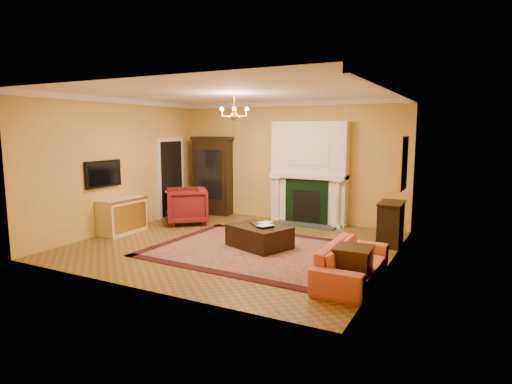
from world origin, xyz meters
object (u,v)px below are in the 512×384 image
Objects in this scene: pedestal_table at (174,203)px; console_table at (391,224)px; china_cabinet at (213,177)px; commode at (122,216)px; coral_sofa at (353,256)px; leather_ottoman at (259,236)px; end_table at (353,268)px; wingback_armchair at (187,204)px.

console_table reaches higher than pedestal_table.
china_cabinet is 2.73× the size of pedestal_table.
coral_sofa is (5.37, -0.63, -0.02)m from commode.
pedestal_table is 0.65× the size of leather_ottoman.
end_table is at bearing -45.32° from china_cabinet.
china_cabinet is at bearing 78.95° from commode.
console_table is (0.06, 2.66, 0.13)m from end_table.
coral_sofa is at bearing -24.30° from pedestal_table.
china_cabinet is at bearing 157.63° from leather_ottoman.
console_table is (5.51, 1.74, 0.03)m from commode.
leather_ottoman is at bearing -149.60° from console_table.
coral_sofa is 0.31m from end_table.
coral_sofa is 2.32m from leather_ottoman.
coral_sofa is 1.70× the size of leather_ottoman.
end_table is at bearing -8.65° from commode.
wingback_armchair is at bearing -94.12° from china_cabinet.
china_cabinet is 5.92m from coral_sofa.
china_cabinet reaches higher than end_table.
commode is 5.53m from end_table.
china_cabinet is 1.45m from wingback_armchair.
wingback_armchair is 1.16× the size of console_table.
pedestal_table reaches higher than end_table.
leather_ottoman is at bearing 6.94° from commode.
end_table is at bearing -164.73° from coral_sofa.
coral_sofa is (5.32, -2.40, -0.05)m from pedestal_table.
pedestal_table is at bearing -125.52° from china_cabinet.
china_cabinet is 2.08× the size of wingback_armchair.
pedestal_table is at bearing 178.20° from console_table.
commode is at bearing 170.39° from end_table.
end_table is (4.85, -3.73, -0.72)m from china_cabinet.
wingback_armchair is at bearing 66.01° from commode.
coral_sofa reaches higher than end_table.
wingback_armchair is 4.84m from console_table.
coral_sofa is 2.30× the size of console_table.
coral_sofa is at bearing 105.95° from end_table.
leather_ottoman is (2.58, -1.13, -0.26)m from wingback_armchair.
pedestal_table is 1.28× the size of end_table.
wingback_armchair is 0.92× the size of commode.
china_cabinet is 3.51× the size of end_table.
wingback_armchair reaches higher than coral_sofa.
wingback_armchair reaches higher than end_table.
wingback_armchair is 1.62m from commode.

